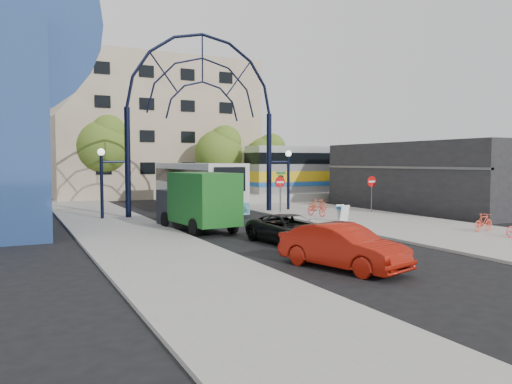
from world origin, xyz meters
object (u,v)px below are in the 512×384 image
gateway_arch (203,87)px  stop_sign (280,185)px  bike_near_b (318,204)px  sandwich_board (343,211)px  street_name_sign (281,183)px  do_not_enter_sign (372,185)px  train_car (365,169)px  tree_north_c (267,155)px  bike_near_a (317,209)px  black_suv (290,229)px  red_sedan (343,247)px  green_truck (197,202)px  tree_north_b (103,144)px  bike_far_b (483,222)px  city_bus (196,186)px  tree_north_a (220,151)px

gateway_arch → stop_sign: bearing=-22.6°
bike_near_b → sandwich_board: bearing=-141.9°
street_name_sign → gateway_arch: bearing=164.9°
do_not_enter_sign → train_car: train_car is taller
tree_north_c → bike_near_b: (-4.05, -15.61, -3.71)m
street_name_sign → bike_near_a: bearing=-76.8°
sandwich_board → black_suv: (-6.25, -4.71, -0.10)m
black_suv → stop_sign: bearing=56.5°
stop_sign → red_sedan: (-6.47, -15.98, -1.24)m
green_truck → gateway_arch: bearing=61.3°
sandwich_board → bike_near_a: bearing=83.5°
tree_north_b → green_truck: size_ratio=1.28×
train_car → tree_north_b: size_ratio=3.14×
tree_north_c → bike_near_a: size_ratio=3.68×
do_not_enter_sign → red_sedan: 18.91m
sandwich_board → tree_north_b: 26.15m
green_truck → bike_near_a: bearing=8.0°
tree_north_b → sandwich_board: bearing=-68.4°
do_not_enter_sign → bike_far_b: (-1.35, -10.31, -1.41)m
sandwich_board → bike_far_b: size_ratio=0.66×
gateway_arch → sandwich_board: (5.60, -8.02, -7.81)m
street_name_sign → bike_far_b: (4.45, -12.91, -1.56)m
tree_north_c → black_suv: 29.79m
street_name_sign → black_suv: bearing=-117.3°
do_not_enter_sign → bike_near_a: do_not_enter_sign is taller
city_bus → green_truck: 10.97m
bike_near_b → tree_north_a: bearing=67.6°
tree_north_b → black_suv: bearing=-83.6°
train_car → city_bus: train_car is taller
green_truck → bike_near_b: size_ratio=4.22×
tree_north_a → bike_far_b: size_ratio=4.70×
sandwich_board → tree_north_c: 23.17m
tree_north_b → city_bus: 13.74m
gateway_arch → black_suv: size_ratio=2.95×
tree_north_a → gateway_arch: bearing=-117.2°
do_not_enter_sign → street_name_sign: street_name_sign is taller
train_car → bike_far_b: size_ratio=16.84×
tree_north_a → tree_north_b: tree_north_b is taller
black_suv → bike_near_b: bearing=45.2°
city_bus → green_truck: city_bus is taller
tree_north_a → bike_far_b: 26.78m
red_sedan → black_suv: bearing=62.4°
stop_sign → do_not_enter_sign: 6.51m
train_car → tree_north_a: tree_north_a is taller
do_not_enter_sign → bike_far_b: do_not_enter_sign is taller
do_not_enter_sign → tree_north_c: tree_north_c is taller
bike_near_a → city_bus: bearing=117.6°
tree_north_b → green_truck: (0.98, -22.83, -3.74)m
do_not_enter_sign → sandwich_board: bearing=-143.3°
do_not_enter_sign → tree_north_a: bearing=107.0°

